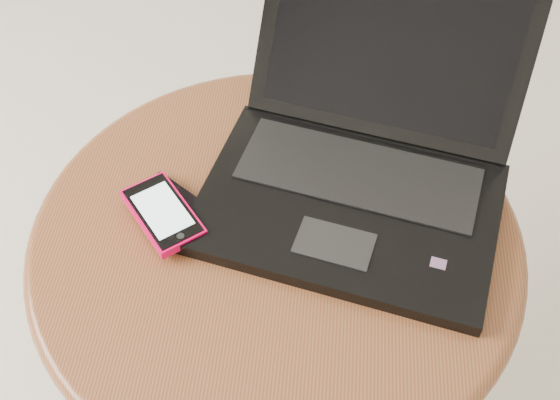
{
  "coord_description": "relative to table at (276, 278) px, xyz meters",
  "views": [
    {
      "loc": [
        0.09,
        -0.45,
        1.2
      ],
      "look_at": [
        0.04,
        0.08,
        0.55
      ],
      "focal_mm": 45.59,
      "sensor_mm": 36.0,
      "label": 1
    }
  ],
  "objects": [
    {
      "name": "phone_pink",
      "position": [
        -0.14,
        0.0,
        0.12
      ],
      "size": [
        0.12,
        0.13,
        0.01
      ],
      "color": "#F7034A",
      "rests_on": "phone_black"
    },
    {
      "name": "phone_black",
      "position": [
        -0.13,
        0.02,
        0.11
      ],
      "size": [
        0.12,
        0.11,
        0.01
      ],
      "color": "black",
      "rests_on": "table"
    },
    {
      "name": "table",
      "position": [
        0.0,
        0.0,
        0.0
      ],
      "size": [
        0.62,
        0.62,
        0.49
      ],
      "color": "brown",
      "rests_on": "ground"
    },
    {
      "name": "laptop",
      "position": [
        0.1,
        0.09,
        0.15
      ],
      "size": [
        0.44,
        0.45,
        0.21
      ],
      "color": "black",
      "rests_on": "table"
    }
  ]
}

